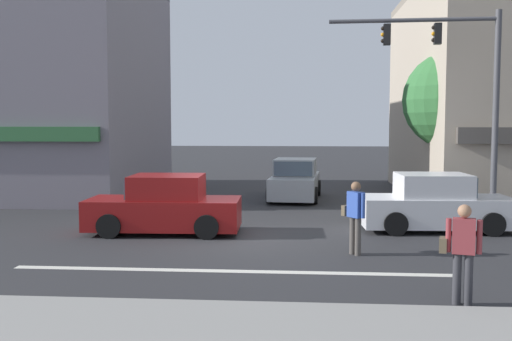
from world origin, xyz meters
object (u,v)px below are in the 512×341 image
(utility_pole_near_left, at_px, (48,82))
(utility_pole_far_right, at_px, (501,91))
(sedan_crossing_rightbound, at_px, (295,181))
(pedestrian_foreground_with_bag, at_px, (462,248))
(traffic_light_mast, at_px, (462,82))
(street_tree, at_px, (452,101))
(sedan_parked_curbside, at_px, (435,205))
(pedestrian_mid_crossing, at_px, (355,213))
(sedan_waiting_far, at_px, (165,207))

(utility_pole_near_left, bearing_deg, utility_pole_far_right, 2.65)
(sedan_crossing_rightbound, height_order, pedestrian_foreground_with_bag, pedestrian_foreground_with_bag)
(utility_pole_near_left, xyz_separation_m, traffic_light_mast, (13.54, -2.78, -0.25))
(street_tree, bearing_deg, utility_pole_far_right, 5.80)
(utility_pole_near_left, height_order, sedan_parked_curbside, utility_pole_near_left)
(pedestrian_mid_crossing, bearing_deg, pedestrian_foreground_with_bag, -68.73)
(traffic_light_mast, bearing_deg, sedan_parked_curbside, -129.99)
(utility_pole_far_right, distance_m, pedestrian_mid_crossing, 10.11)
(traffic_light_mast, relative_size, sedan_waiting_far, 1.49)
(pedestrian_mid_crossing, bearing_deg, sedan_parked_curbside, 52.56)
(utility_pole_far_right, bearing_deg, street_tree, -174.20)
(sedan_waiting_far, bearing_deg, utility_pole_near_left, 137.53)
(sedan_parked_curbside, xyz_separation_m, pedestrian_foreground_with_bag, (-1.06, -6.90, 0.24))
(street_tree, relative_size, pedestrian_foreground_with_bag, 3.26)
(utility_pole_far_right, bearing_deg, traffic_light_mast, -122.41)
(utility_pole_far_right, bearing_deg, sedan_parked_curbside, -124.31)
(sedan_waiting_far, height_order, pedestrian_mid_crossing, pedestrian_mid_crossing)
(traffic_light_mast, relative_size, sedan_parked_curbside, 1.48)
(pedestrian_foreground_with_bag, xyz_separation_m, pedestrian_mid_crossing, (-1.42, 3.65, 0.00))
(sedan_crossing_rightbound, relative_size, pedestrian_mid_crossing, 2.52)
(sedan_parked_curbside, relative_size, sedan_crossing_rightbound, 0.99)
(sedan_parked_curbside, bearing_deg, traffic_light_mast, 50.01)
(sedan_parked_curbside, height_order, sedan_waiting_far, same)
(utility_pole_far_right, bearing_deg, sedan_crossing_rightbound, 164.91)
(utility_pole_far_right, relative_size, sedan_waiting_far, 1.89)
(street_tree, bearing_deg, utility_pole_near_left, -177.72)
(utility_pole_near_left, relative_size, pedestrian_foreground_with_bag, 5.12)
(utility_pole_far_right, height_order, traffic_light_mast, utility_pole_far_right)
(pedestrian_mid_crossing, bearing_deg, sedan_crossing_rightbound, 98.65)
(traffic_light_mast, bearing_deg, pedestrian_mid_crossing, -128.09)
(utility_pole_far_right, xyz_separation_m, traffic_light_mast, (-2.23, -3.51, 0.11))
(traffic_light_mast, relative_size, sedan_crossing_rightbound, 1.47)
(utility_pole_far_right, bearing_deg, pedestrian_mid_crossing, -125.64)
(utility_pole_near_left, xyz_separation_m, sedan_waiting_far, (5.25, -4.80, -3.72))
(sedan_parked_curbside, height_order, pedestrian_mid_crossing, pedestrian_mid_crossing)
(utility_pole_near_left, bearing_deg, pedestrian_foreground_with_bag, -42.85)
(sedan_crossing_rightbound, bearing_deg, utility_pole_near_left, -163.07)
(utility_pole_near_left, distance_m, sedan_crossing_rightbound, 9.81)
(utility_pole_far_right, bearing_deg, pedestrian_foreground_with_bag, -110.04)
(street_tree, xyz_separation_m, sedan_crossing_rightbound, (-5.40, 2.08, -3.03))
(traffic_light_mast, bearing_deg, pedestrian_foreground_with_bag, -103.81)
(utility_pole_near_left, bearing_deg, traffic_light_mast, -11.58)
(pedestrian_mid_crossing, bearing_deg, sedan_waiting_far, 155.05)
(pedestrian_mid_crossing, bearing_deg, utility_pole_far_right, 54.36)
(sedan_waiting_far, distance_m, pedestrian_mid_crossing, 5.42)
(utility_pole_far_right, relative_size, pedestrian_mid_crossing, 4.69)
(utility_pole_near_left, bearing_deg, street_tree, 2.28)
(sedan_parked_curbside, bearing_deg, sedan_crossing_rightbound, 121.46)
(utility_pole_near_left, height_order, pedestrian_foreground_with_bag, utility_pole_near_left)
(utility_pole_near_left, xyz_separation_m, utility_pole_far_right, (15.77, 0.73, -0.37))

